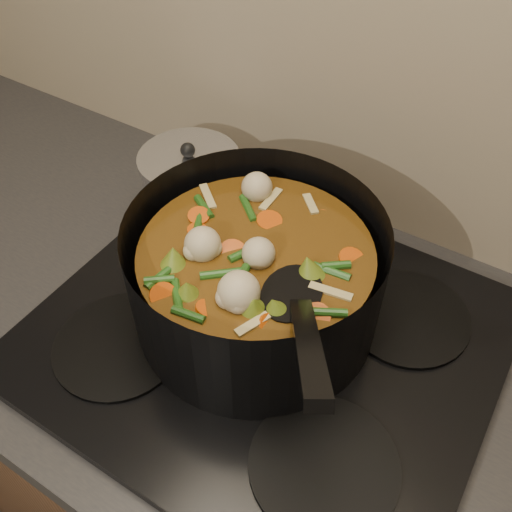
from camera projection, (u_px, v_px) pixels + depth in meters
The scene contains 4 objects.
counter at pixel (263, 472), 1.15m from camera, with size 2.64×0.64×0.91m.
stovetop at pixel (266, 335), 0.81m from camera, with size 0.62×0.54×0.03m.
stockpot at pixel (256, 278), 0.77m from camera, with size 0.44×0.45×0.25m.
saucepan at pixel (191, 183), 0.95m from camera, with size 0.17×0.17×0.14m.
Camera 1 is at (0.25, 1.51, 1.59)m, focal length 40.00 mm.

